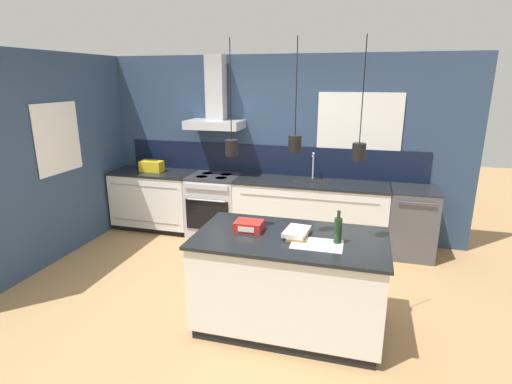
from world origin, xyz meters
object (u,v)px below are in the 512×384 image
oven_range (215,205)px  dishwasher (411,222)px  book_stack (297,233)px  red_supply_box (249,226)px  bottle_on_island (338,230)px  yellow_toolbox (152,166)px

oven_range → dishwasher: bearing=0.1°
book_stack → red_supply_box: red_supply_box is taller
oven_range → red_supply_box: red_supply_box is taller
bottle_on_island → red_supply_box: bearing=174.2°
dishwasher → book_stack: size_ratio=2.87×
book_stack → red_supply_box: bearing=177.8°
dishwasher → yellow_toolbox: 3.80m
oven_range → dishwasher: 2.76m
book_stack → yellow_toolbox: size_ratio=0.93×
bottle_on_island → yellow_toolbox: size_ratio=0.87×
oven_range → dishwasher: (2.76, 0.00, -0.00)m
bottle_on_island → red_supply_box: size_ratio=1.16×
red_supply_box → yellow_toolbox: 2.89m
oven_range → bottle_on_island: 2.87m
dishwasher → bottle_on_island: (-0.83, -2.05, 0.58)m
bottle_on_island → book_stack: size_ratio=0.93×
dishwasher → book_stack: bearing=-121.0°
oven_range → book_stack: bearing=-51.7°
dishwasher → red_supply_box: size_ratio=3.58×
book_stack → yellow_toolbox: yellow_toolbox is taller
oven_range → dishwasher: size_ratio=1.00×
dishwasher → red_supply_box: red_supply_box is taller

